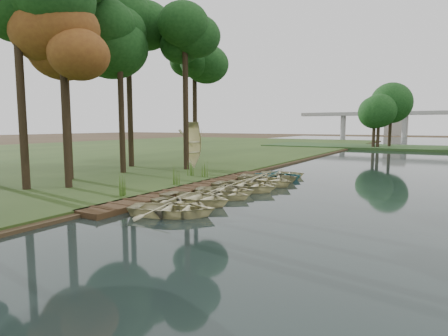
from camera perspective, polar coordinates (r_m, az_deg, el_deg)
The scene contains 28 objects.
ground at distance 21.62m, azimuth -1.04°, elevation -3.85°, with size 300.00×300.00×0.00m, color #3D2F1D.
boardwalk at distance 22.46m, azimuth -4.54°, elevation -3.09°, with size 1.60×16.00×0.30m, color #382615.
peninsula at distance 68.34m, azimuth 27.67°, elevation 2.67°, with size 50.00×14.00×0.45m, color #28461F.
far_trees at distance 68.52m, azimuth 25.14°, elevation 8.00°, with size 45.60×5.60×8.80m.
bridge at distance 138.22m, azimuth 31.01°, elevation 6.88°, with size 95.90×4.00×8.60m.
building_b at distance 163.98m, azimuth 24.80°, elevation 6.62°, with size 8.00×8.00×12.00m, color #A5A5A0.
rowboat_0 at distance 16.15m, azimuth -7.89°, elevation -5.89°, with size 2.65×3.71×0.77m, color beige.
rowboat_1 at distance 17.39m, azimuth -6.75°, elevation -5.14°, with size 2.32×3.25×0.67m, color beige.
rowboat_2 at distance 18.36m, azimuth -4.41°, elevation -4.32°, with size 2.71×3.80×0.79m, color beige.
rowboat_3 at distance 19.75m, azimuth -0.13°, elevation -3.78°, with size 2.14×2.99×0.62m, color beige.
rowboat_4 at distance 20.70m, azimuth 0.13°, elevation -3.21°, with size 2.36×3.31×0.69m, color beige.
rowboat_5 at distance 21.98m, azimuth 3.03°, elevation -2.50°, with size 2.76×3.87×0.80m, color beige.
rowboat_6 at distance 23.07m, azimuth 4.31°, elevation -2.22°, with size 2.39×3.35×0.69m, color beige.
rowboat_7 at distance 24.36m, azimuth 6.30°, elevation -1.63°, with size 2.82×3.94×0.82m, color beige.
rowboat_8 at distance 25.69m, azimuth 6.81°, elevation -1.22°, with size 2.81×3.94×0.82m, color beige.
rowboat_9 at distance 27.03m, azimuth 8.15°, elevation -0.99°, with size 2.38×3.33×0.69m, color teal.
rowboat_10 at distance 28.34m, azimuth 8.90°, elevation -0.68°, with size 2.30×3.22×0.67m, color beige.
stored_rowboat at distance 31.66m, azimuth -4.73°, elevation 0.70°, with size 2.77×3.88×0.80m, color beige.
tree_0 at distance 24.50m, azimuth -29.13°, elevation 20.15°, with size 5.12×5.12×11.95m.
tree_2 at distance 23.79m, azimuth -23.44°, elevation 16.93°, with size 4.24×4.24×9.99m.
tree_3 at distance 30.09m, azimuth -15.67°, elevation 17.82°, with size 5.29×5.29×11.93m.
tree_4 at distance 31.61m, azimuth -5.98°, elevation 18.90°, with size 4.52×4.52×12.46m.
tree_5 at distance 34.79m, azimuth -14.45°, elevation 19.18°, with size 5.78×5.78×13.89m.
tree_6 at distance 37.74m, azimuth -4.52°, elevation 15.53°, with size 4.29×4.29×11.48m.
reeds_0 at distance 19.83m, azimuth -15.18°, elevation -2.48°, with size 0.60×0.60×1.13m, color #3F661E.
reeds_1 at distance 22.94m, azimuth -7.44°, elevation -1.16°, with size 0.60×0.60×1.10m, color #3F661E.
reeds_2 at distance 27.07m, azimuth -4.87°, elevation -0.08°, with size 0.60×0.60×0.99m, color #3F661E.
reeds_3 at distance 26.03m, azimuth -2.91°, elevation -0.21°, with size 0.60×0.60×1.10m, color #3F661E.
Camera 1 is at (11.05, -18.18, 3.87)m, focal length 30.00 mm.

